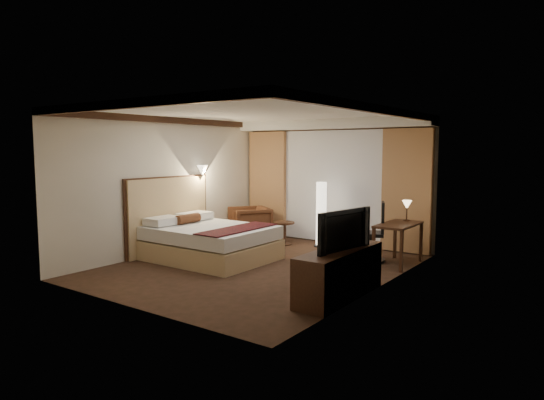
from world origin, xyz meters
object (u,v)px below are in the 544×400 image
Objects in this scene: desk at (398,244)px; dresser at (340,273)px; bed at (211,242)px; side_table at (284,233)px; office_chair at (371,232)px; armchair at (250,222)px; television at (338,226)px; floor_lamp at (321,214)px.

dresser is (0.05, -2.33, -0.03)m from desk.
side_table is at bearing 80.20° from bed.
side_table is at bearing 135.87° from dresser.
office_chair is 2.36m from dresser.
armchair is 0.49× the size of dresser.
side_table is 3.82m from dresser.
desk reaches higher than bed.
side_table is at bearing 54.85° from television.
armchair is at bearing 106.14° from bed.
bed is 3.44m from desk.
television is (2.71, -2.66, 0.75)m from side_table.
television reaches higher than side_table.
dresser is 0.66m from television.
floor_lamp is 1.24× the size of office_chair.
office_chair is 1.00× the size of television.
desk is at bearing 31.83° from armchair.
floor_lamp reaches higher than television.
television reaches higher than armchair.
floor_lamp is (1.09, 2.26, 0.37)m from bed.
office_chair reaches higher than desk.
office_chair reaches higher than bed.
office_chair is 2.38m from television.
dresser is (3.08, -0.70, 0.02)m from bed.
bed is 2.59× the size of armchair.
television reaches higher than bed.
bed is 2.54m from floor_lamp.
floor_lamp reaches higher than desk.
armchair is 0.76× the size of office_chair.
floor_lamp is 3.58m from dresser.
dresser reaches higher than side_table.
desk is at bearing -18.04° from office_chair.
bed is 1.59× the size of floor_lamp.
armchair is at bearing 63.61° from television.
floor_lamp reaches higher than side_table.
television is (0.02, -2.33, 0.63)m from desk.
television is at bearing 180.00° from dresser.
office_chair reaches higher than armchair.
floor_lamp reaches higher than office_chair.
bed is at bearing -115.83° from floor_lamp.
armchair is 4.47m from television.
armchair reaches higher than desk.
floor_lamp is 1.28× the size of desk.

